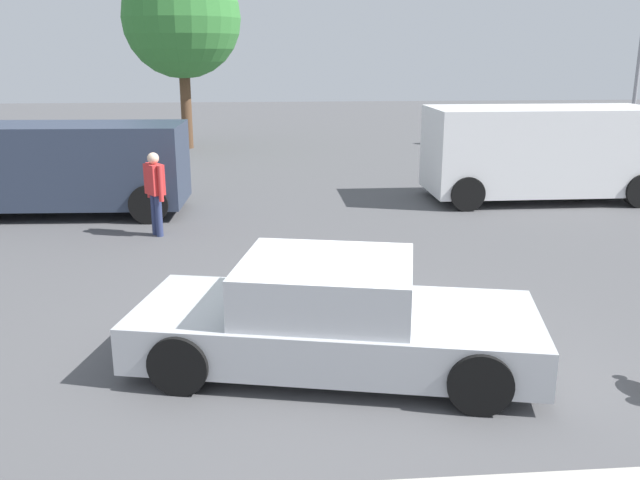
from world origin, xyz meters
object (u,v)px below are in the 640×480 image
object	(u,v)px
sedan_foreground	(333,318)
van_white	(540,150)
suv_dark	(69,165)
pedestrian	(155,187)

from	to	relation	value
sedan_foreground	van_white	bearing A→B (deg)	68.15
sedan_foreground	suv_dark	distance (m)	9.12
sedan_foreground	van_white	world-z (taller)	van_white
pedestrian	suv_dark	bearing A→B (deg)	102.14
sedan_foreground	pedestrian	distance (m)	6.42
van_white	suv_dark	world-z (taller)	van_white
van_white	pedestrian	xyz separation A→B (m)	(-8.46, -2.54, -0.23)
pedestrian	sedan_foreground	bearing A→B (deg)	-99.16
sedan_foreground	pedestrian	size ratio (longest dim) A/B	2.95
sedan_foreground	pedestrian	bearing A→B (deg)	128.07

